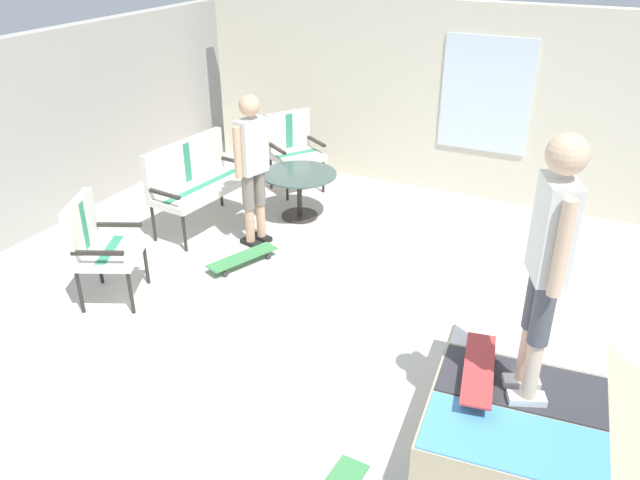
{
  "coord_description": "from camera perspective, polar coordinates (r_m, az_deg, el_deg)",
  "views": [
    {
      "loc": [
        -4.18,
        -1.99,
        3.32
      ],
      "look_at": [
        0.43,
        0.27,
        0.7
      ],
      "focal_mm": 35.96,
      "sensor_mm": 36.0,
      "label": 1
    }
  ],
  "objects": [
    {
      "name": "patio_chair_near_house",
      "position": [
        8.54,
        -2.47,
        8.52
      ],
      "size": [
        0.82,
        0.8,
        1.02
      ],
      "color": "#2D2823",
      "rests_on": "ground_plane"
    },
    {
      "name": "person_watching",
      "position": [
        6.91,
        -6.05,
        7.08
      ],
      "size": [
        0.47,
        0.31,
        1.68
      ],
      "color": "black",
      "rests_on": "ground_plane"
    },
    {
      "name": "skateboard_on_ramp",
      "position": [
        4.54,
        13.93,
        -11.11
      ],
      "size": [
        0.82,
        0.34,
        0.1
      ],
      "color": "#B23838",
      "rests_on": "skate_ramp"
    },
    {
      "name": "person_skater",
      "position": [
        3.99,
        19.71,
        -1.1
      ],
      "size": [
        0.45,
        0.33,
        1.78
      ],
      "color": "silver",
      "rests_on": "skate_ramp"
    },
    {
      "name": "patio_table",
      "position": [
        7.72,
        -1.85,
        4.82
      ],
      "size": [
        0.9,
        0.9,
        0.57
      ],
      "color": "#2D2823",
      "rests_on": "ground_plane"
    },
    {
      "name": "house_facade",
      "position": [
        8.62,
        8.75,
        12.54
      ],
      "size": [
        0.23,
        6.0,
        2.42
      ],
      "color": "beige",
      "rests_on": "ground_plane"
    },
    {
      "name": "ground_plane",
      "position": [
        5.73,
        0.5,
        -9.02
      ],
      "size": [
        12.0,
        12.0,
        0.1
      ],
      "primitive_type": "cube",
      "color": "beige"
    },
    {
      "name": "patio_chair_by_wall",
      "position": [
        6.3,
        -19.3,
        -0.06
      ],
      "size": [
        0.79,
        0.76,
        1.02
      ],
      "color": "#2D2823",
      "rests_on": "ground_plane"
    },
    {
      "name": "skateboard_by_bench",
      "position": [
        6.81,
        -6.91,
        -1.58
      ],
      "size": [
        0.82,
        0.48,
        0.1
      ],
      "color": "#3F8C4C",
      "rests_on": "ground_plane"
    },
    {
      "name": "skate_ramp",
      "position": [
        4.79,
        17.49,
        -14.46
      ],
      "size": [
        1.8,
        1.91,
        0.49
      ],
      "color": "tan",
      "rests_on": "ground_plane"
    },
    {
      "name": "patio_bench",
      "position": [
        7.58,
        -11.15,
        5.58
      ],
      "size": [
        1.3,
        0.68,
        1.02
      ],
      "color": "#2D2823",
      "rests_on": "ground_plane"
    }
  ]
}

